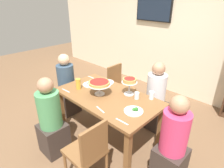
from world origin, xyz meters
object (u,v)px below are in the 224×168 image
object	(u,v)px
diner_near_left	(51,123)
deep_dish_pizza_stand	(99,84)
diner_head_west	(67,89)
diner_far_right	(155,101)
water_glass_clear_near	(137,96)
cutlery_knife_near	(66,91)
cutlery_knife_far	(91,77)
personal_pizza_stand	(129,82)
beer_glass_amber_tall	(78,84)
diner_head_east	(172,147)
television	(154,9)
salad_plate_far_diner	(134,111)
water_glass_clear_far	(152,95)
salad_plate_near_diner	(90,84)
salad_plate_spare	(107,82)
cutlery_fork_far	(122,122)
dining_table	(107,101)
cutlery_fork_near	(100,110)
chair_far_left	(119,86)
chair_near_right	(89,150)

from	to	relation	value
diner_near_left	deep_dish_pizza_stand	distance (m)	0.84
diner_head_west	diner_far_right	xyz separation A→B (m)	(1.41, 0.76, 0.00)
water_glass_clear_near	cutlery_knife_near	bearing A→B (deg)	-148.94
diner_head_west	cutlery_knife_far	distance (m)	0.54
personal_pizza_stand	beer_glass_amber_tall	bearing A→B (deg)	-148.71
cutlery_knife_far	diner_head_east	bearing A→B (deg)	170.39
television	salad_plate_far_diner	world-z (taller)	television
water_glass_clear_far	salad_plate_near_diner	bearing A→B (deg)	-162.28
deep_dish_pizza_stand	cutlery_knife_far	distance (m)	0.66
diner_far_right	water_glass_clear_far	distance (m)	0.51
water_glass_clear_near	diner_head_west	bearing A→B (deg)	-170.29
salad_plate_spare	water_glass_clear_far	size ratio (longest dim) A/B	2.03
personal_pizza_stand	salad_plate_spare	distance (m)	0.55
cutlery_fork_far	salad_plate_far_diner	bearing A→B (deg)	94.80
personal_pizza_stand	cutlery_knife_far	distance (m)	0.89
dining_table	diner_head_east	world-z (taller)	diner_head_east
dining_table	diner_far_right	world-z (taller)	diner_far_right
beer_glass_amber_tall	water_glass_clear_far	bearing A→B (deg)	27.76
diner_head_west	personal_pizza_stand	bearing A→B (deg)	12.19
dining_table	cutlery_fork_near	bearing A→B (deg)	-57.79
diner_far_right	chair_far_left	distance (m)	0.82
salad_plate_far_diner	cutlery_fork_near	bearing A→B (deg)	-141.61
diner_far_right	chair_near_right	world-z (taller)	diner_far_right
chair_near_right	personal_pizza_stand	xyz separation A→B (m)	(-0.22, 0.96, 0.45)
diner_near_left	cutlery_fork_near	distance (m)	0.72
salad_plate_far_diner	beer_glass_amber_tall	distance (m)	1.01
personal_pizza_stand	water_glass_clear_far	bearing A→B (deg)	19.36
chair_near_right	water_glass_clear_near	xyz separation A→B (m)	(-0.06, 0.93, 0.30)
salad_plate_near_diner	beer_glass_amber_tall	size ratio (longest dim) A/B	1.36
diner_head_west	cutlery_knife_far	size ratio (longest dim) A/B	6.39
chair_near_right	cutlery_fork_near	distance (m)	0.52
chair_near_right	water_glass_clear_near	distance (m)	0.98
diner_far_right	diner_head_west	bearing A→B (deg)	-61.65
chair_near_right	cutlery_knife_near	size ratio (longest dim) A/B	4.83
diner_near_left	diner_far_right	xyz separation A→B (m)	(0.69, 1.48, 0.00)
deep_dish_pizza_stand	salad_plate_spare	xyz separation A→B (m)	(-0.20, 0.35, -0.15)
television	cutlery_knife_near	world-z (taller)	television
salad_plate_far_diner	water_glass_clear_near	bearing A→B (deg)	121.59
diner_head_east	beer_glass_amber_tall	world-z (taller)	diner_head_east
diner_head_east	diner_far_right	world-z (taller)	same
salad_plate_far_diner	beer_glass_amber_tall	bearing A→B (deg)	-174.49
chair_far_left	deep_dish_pizza_stand	bearing A→B (deg)	23.34
diner_head_east	cutlery_knife_far	size ratio (longest dim) A/B	6.39
beer_glass_amber_tall	cutlery_knife_near	size ratio (longest dim) A/B	0.93
chair_near_right	personal_pizza_stand	bearing A→B (deg)	13.04
personal_pizza_stand	cutlery_fork_far	xyz separation A→B (m)	(0.37, -0.57, -0.19)
cutlery_fork_far	chair_near_right	bearing A→B (deg)	-112.11
personal_pizza_stand	beer_glass_amber_tall	xyz separation A→B (m)	(-0.67, -0.41, -0.11)
water_glass_clear_far	chair_near_right	bearing A→B (deg)	-94.77
diner_near_left	chair_near_right	xyz separation A→B (m)	(0.75, 0.03, -0.01)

